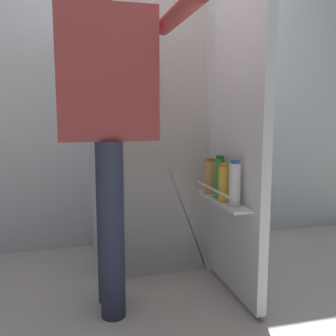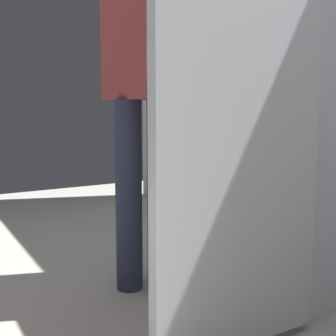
{
  "view_description": "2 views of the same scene",
  "coord_description": "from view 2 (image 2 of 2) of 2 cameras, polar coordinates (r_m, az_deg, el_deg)",
  "views": [
    {
      "loc": [
        -0.49,
        -1.92,
        0.99
      ],
      "look_at": [
        -0.01,
        -0.1,
        0.72
      ],
      "focal_mm": 40.43,
      "sensor_mm": 36.0,
      "label": 1
    },
    {
      "loc": [
        1.49,
        -1.01,
        0.84
      ],
      "look_at": [
        -0.05,
        -0.11,
        0.59
      ],
      "focal_mm": 47.88,
      "sensor_mm": 36.0,
      "label": 2
    }
  ],
  "objects": [
    {
      "name": "person",
      "position": [
        2.02,
        -2.94,
        13.98
      ],
      "size": [
        0.56,
        0.79,
        1.73
      ],
      "color": "#2D334C",
      "rests_on": "ground_plane"
    },
    {
      "name": "refrigerator",
      "position": [
        2.11,
        16.06,
        8.99
      ],
      "size": [
        0.73,
        1.29,
        1.78
      ],
      "color": "silver",
      "rests_on": "ground_plane"
    },
    {
      "name": "ground_plane",
      "position": [
        1.98,
        3.55,
        -17.06
      ],
      "size": [
        5.81,
        5.81,
        0.0
      ],
      "primitive_type": "plane",
      "color": "#B7B2A8"
    }
  ]
}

